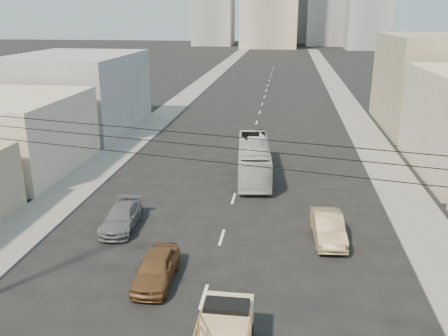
% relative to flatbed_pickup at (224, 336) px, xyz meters
% --- Properties ---
extents(sidewalk_left, '(3.50, 180.00, 0.12)m').
position_rel_flatbed_pickup_xyz_m(sidewalk_left, '(-13.20, 66.01, -1.03)').
color(sidewalk_left, slate).
rests_on(sidewalk_left, ground).
extents(sidewalk_right, '(3.50, 180.00, 0.12)m').
position_rel_flatbed_pickup_xyz_m(sidewalk_right, '(10.30, 66.01, -1.03)').
color(sidewalk_right, slate).
rests_on(sidewalk_right, ground).
extents(lane_dashes, '(0.15, 104.00, 0.01)m').
position_rel_flatbed_pickup_xyz_m(lane_dashes, '(-1.45, 49.01, -1.09)').
color(lane_dashes, silver).
rests_on(lane_dashes, ground).
extents(flatbed_pickup, '(1.95, 4.41, 1.90)m').
position_rel_flatbed_pickup_xyz_m(flatbed_pickup, '(0.00, 0.00, 0.00)').
color(flatbed_pickup, '#CCB789').
rests_on(flatbed_pickup, ground).
extents(city_bus, '(3.26, 10.24, 2.80)m').
position_rel_flatbed_pickup_xyz_m(city_bus, '(-0.44, 21.11, 0.31)').
color(city_bus, '#BCBCB8').
rests_on(city_bus, ground).
extents(sedan_brown, '(1.79, 4.28, 1.45)m').
position_rel_flatbed_pickup_xyz_m(sedan_brown, '(-3.90, 5.00, -0.37)').
color(sedan_brown, brown).
rests_on(sedan_brown, ground).
extents(sedan_tan, '(1.86, 4.63, 1.50)m').
position_rel_flatbed_pickup_xyz_m(sedan_tan, '(4.52, 10.53, -0.35)').
color(sedan_tan, '#A1875E').
rests_on(sedan_tan, ground).
extents(sedan_grey, '(2.15, 4.64, 1.31)m').
position_rel_flatbed_pickup_xyz_m(sedan_grey, '(-7.54, 10.51, -0.44)').
color(sedan_grey, slate).
rests_on(sedan_grey, ground).
extents(overhead_wires, '(23.01, 5.02, 0.72)m').
position_rel_flatbed_pickup_xyz_m(overhead_wires, '(-1.45, -2.49, 7.87)').
color(overhead_wires, black).
rests_on(overhead_wires, ground).
extents(bldg_right_far, '(12.00, 16.00, 10.00)m').
position_rel_flatbed_pickup_xyz_m(bldg_right_far, '(18.55, 40.01, 3.91)').
color(bldg_right_far, gray).
rests_on(bldg_right_far, ground).
extents(bldg_left_mid, '(11.00, 12.00, 6.00)m').
position_rel_flatbed_pickup_xyz_m(bldg_left_mid, '(-20.45, 20.01, 1.91)').
color(bldg_left_mid, '#BDB298').
rests_on(bldg_left_mid, ground).
extents(bldg_left_far, '(12.00, 16.00, 8.00)m').
position_rel_flatbed_pickup_xyz_m(bldg_left_far, '(-20.95, 35.01, 2.91)').
color(bldg_left_far, gray).
rests_on(bldg_left_far, ground).
extents(midrise_east, '(14.00, 14.00, 28.00)m').
position_rel_flatbed_pickup_xyz_m(midrise_east, '(28.55, 161.01, 12.91)').
color(midrise_east, gray).
rests_on(midrise_east, ground).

